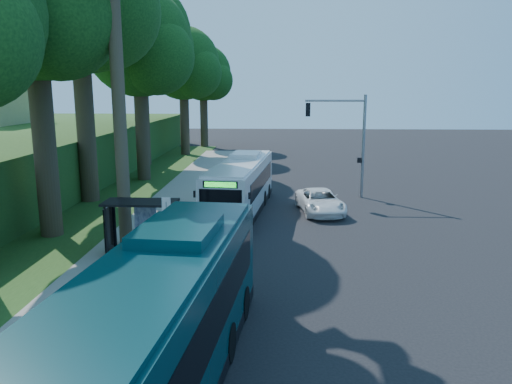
{
  "coord_description": "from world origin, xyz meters",
  "views": [
    {
      "loc": [
        -1.0,
        -24.04,
        7.38
      ],
      "look_at": [
        -2.1,
        1.0,
        2.18
      ],
      "focal_mm": 35.0,
      "sensor_mm": 36.0,
      "label": 1
    }
  ],
  "objects_px": {
    "white_bus": "(241,185)",
    "teal_bus": "(155,332)",
    "pickup": "(320,201)",
    "bus_shelter": "(136,217)"
  },
  "relations": [
    {
      "from": "white_bus",
      "to": "teal_bus",
      "type": "bearing_deg",
      "value": -86.0
    },
    {
      "from": "bus_shelter",
      "to": "teal_bus",
      "type": "bearing_deg",
      "value": -72.1
    },
    {
      "from": "teal_bus",
      "to": "pickup",
      "type": "distance_m",
      "value": 19.89
    },
    {
      "from": "bus_shelter",
      "to": "pickup",
      "type": "xyz_separation_m",
      "value": [
        8.85,
        8.38,
        -1.11
      ]
    },
    {
      "from": "white_bus",
      "to": "pickup",
      "type": "xyz_separation_m",
      "value": [
        4.8,
        0.07,
        -0.97
      ]
    },
    {
      "from": "pickup",
      "to": "teal_bus",
      "type": "bearing_deg",
      "value": -114.12
    },
    {
      "from": "white_bus",
      "to": "teal_bus",
      "type": "relative_size",
      "value": 0.88
    },
    {
      "from": "bus_shelter",
      "to": "teal_bus",
      "type": "distance_m",
      "value": 11.28
    },
    {
      "from": "bus_shelter",
      "to": "pickup",
      "type": "distance_m",
      "value": 12.24
    },
    {
      "from": "bus_shelter",
      "to": "white_bus",
      "type": "distance_m",
      "value": 9.24
    }
  ]
}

